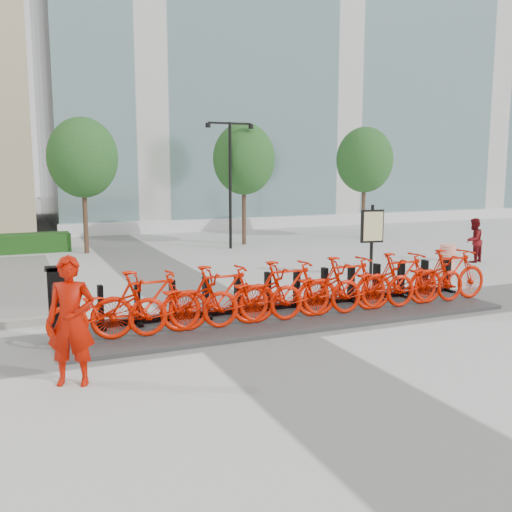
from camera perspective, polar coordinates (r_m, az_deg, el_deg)
name	(u,v)px	position (r m, az deg, el deg)	size (l,w,h in m)	color
ground	(240,328)	(11.58, -1.60, -7.21)	(120.00, 120.00, 0.00)	#B8B8B8
glass_building	(288,38)	(41.57, 3.22, 20.92)	(32.00, 16.00, 24.00)	slate
tree_1	(83,158)	(22.50, -16.95, 9.37)	(2.60, 2.60, 5.10)	#4C3928
tree_2	(244,159)	(24.14, -1.22, 9.66)	(2.60, 2.60, 5.10)	#4C3928
tree_3	(365,160)	(26.99, 10.82, 9.41)	(2.60, 2.60, 5.10)	#4C3928
streetlamp	(230,170)	(22.84, -2.61, 8.57)	(2.00, 0.20, 5.00)	black
dock_pad	(291,316)	(12.35, 3.51, -6.02)	(9.60, 2.40, 0.08)	#363637
dock_rail_posts	(298,289)	(12.84, 4.24, -3.32)	(8.74, 0.50, 0.85)	black
bike_0	(108,310)	(10.71, -14.59, -5.24)	(0.75, 2.15, 1.13)	red
bike_1	(147,303)	(10.82, -10.83, -4.63)	(0.59, 2.09, 1.26)	red
bike_2	(185,303)	(11.01, -7.15, -4.65)	(0.75, 2.15, 1.13)	red
bike_3	(220,296)	(11.21, -3.61, -4.03)	(0.59, 2.09, 1.26)	red
bike_4	(254,296)	(11.48, -0.22, -4.02)	(0.75, 2.15, 1.13)	red
bike_5	(286,290)	(11.76, 3.01, -3.41)	(0.59, 2.09, 1.26)	red
bike_6	(316,290)	(12.11, 6.07, -3.40)	(0.75, 2.15, 1.13)	red
bike_7	(346,284)	(12.46, 8.96, -2.83)	(0.59, 2.09, 1.26)	red
bike_8	(373,285)	(12.86, 11.67, -2.82)	(0.75, 2.15, 1.13)	red
bike_9	(400,279)	(13.27, 14.22, -2.28)	(0.59, 2.09, 1.26)	red
bike_10	(426,280)	(13.73, 16.60, -2.28)	(0.75, 2.15, 1.13)	red
bike_11	(450,275)	(14.19, 18.84, -1.78)	(0.59, 2.09, 1.26)	red
kiosk	(59,303)	(11.00, -19.12, -4.50)	(0.44, 0.37, 1.40)	black
worker_red	(71,321)	(8.83, -18.00, -6.21)	(0.70, 0.46, 1.93)	#A30D00
pedestrian	(474,240)	(20.90, 20.93, 1.48)	(0.74, 0.58, 1.52)	#640D10
construction_barrel	(447,259)	(18.36, 18.58, -0.31)	(0.47, 0.47, 0.90)	#FF4B1C
map_sign	(372,229)	(17.17, 11.54, 2.63)	(0.71, 0.22, 2.14)	black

